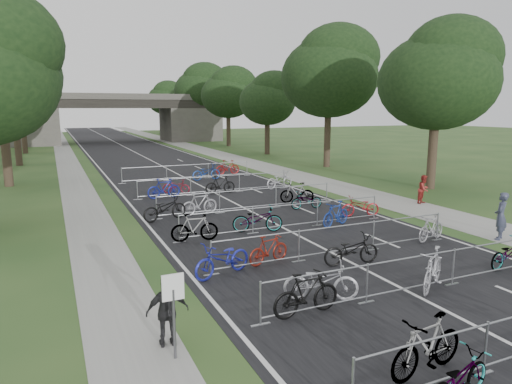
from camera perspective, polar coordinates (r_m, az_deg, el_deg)
road at (r=56.42m, az=-15.18°, el=4.98°), size 11.00×140.00×0.01m
sidewalk_right at (r=58.21m, az=-7.36°, el=5.42°), size 3.00×140.00×0.01m
sidewalk_left at (r=55.74m, az=-22.83°, el=4.46°), size 2.00×140.00×0.01m
lane_markings at (r=56.42m, az=-15.18°, el=4.97°), size 0.12×140.00×0.00m
overpass_bridge at (r=71.06m, az=-17.29°, el=8.79°), size 31.00×8.00×7.05m
park_sign at (r=9.52m, az=-10.29°, el=-13.20°), size 0.45×0.06×1.83m
tree_right_0 at (r=30.70m, az=22.01°, el=13.22°), size 7.17×7.17×10.93m
tree_left_1 at (r=33.60m, az=-29.38°, el=13.00°), size 7.56×7.56×11.53m
tree_right_1 at (r=40.07m, az=9.32°, el=14.41°), size 8.18×8.18×12.47m
tree_left_2 at (r=45.60m, az=-28.19°, el=13.12°), size 8.40×8.40×12.81m
tree_right_2 at (r=50.44m, az=1.58°, el=11.49°), size 6.16×6.16×9.39m
tree_left_3 at (r=57.50m, az=-27.29°, el=10.77°), size 6.72×6.72×10.25m
tree_right_3 at (r=61.49m, az=-3.39°, el=12.20°), size 7.17×7.17×10.93m
tree_left_4 at (r=69.51m, az=-26.88°, el=11.23°), size 7.56×7.56×11.53m
tree_right_4 at (r=72.86m, az=-6.85°, el=12.65°), size 8.18×8.18×12.47m
tree_left_5 at (r=81.52m, az=-26.58°, el=11.55°), size 8.40×8.40×12.81m
tree_right_5 at (r=84.33m, az=-9.31°, el=10.95°), size 6.16×6.16×9.39m
tree_left_6 at (r=93.47m, az=-26.24°, el=10.30°), size 6.72×6.72×10.25m
tree_right_6 at (r=95.98m, az=-11.22°, el=11.40°), size 7.17×7.17×10.93m
barrier_row_1 at (r=13.44m, az=18.94°, el=-9.75°), size 9.70×0.08×1.10m
barrier_row_2 at (r=16.10m, az=10.16°, el=-5.99°), size 9.70×0.08×1.10m
barrier_row_3 at (r=19.24m, az=3.78°, el=-3.12°), size 9.70×0.08×1.10m
barrier_row_4 at (r=22.76m, az=-0.94°, el=-0.97°), size 9.70×0.08×1.10m
barrier_row_5 at (r=27.35m, az=-5.08°, el=0.93°), size 9.70×0.08×1.10m
barrier_row_6 at (r=33.02m, az=-8.51°, el=2.50°), size 9.70×0.08×1.10m
bike_0 at (r=9.23m, az=23.99°, el=-20.57°), size 1.76×0.88×0.88m
bike_1 at (r=9.74m, az=20.61°, el=-17.57°), size 2.02×0.80×1.18m
bike_4 at (r=11.54m, az=6.32°, el=-12.56°), size 1.89×0.61×1.12m
bike_5 at (r=12.45m, az=8.12°, el=-11.03°), size 2.09×1.50×1.05m
bike_6 at (r=13.91m, az=21.25°, el=-9.04°), size 1.95×1.51×1.17m
bike_7 at (r=16.78m, az=29.05°, el=-6.75°), size 1.86×0.81×0.95m
bike_8 at (r=14.02m, az=-4.17°, el=-8.37°), size 2.18×1.35×1.08m
bike_9 at (r=15.06m, az=1.59°, el=-7.22°), size 1.68×0.85×0.97m
bike_10 at (r=15.28m, az=11.81°, el=-7.10°), size 2.01×0.92×1.02m
bike_11 at (r=18.82m, az=21.06°, el=-4.23°), size 1.77×0.93×1.03m
bike_12 at (r=17.64m, az=-7.68°, el=-4.45°), size 1.88×0.82×1.09m
bike_13 at (r=18.80m, az=0.19°, el=-3.43°), size 2.19×1.32×1.09m
bike_14 at (r=19.98m, az=9.95°, el=-2.76°), size 1.86×1.11×1.08m
bike_15 at (r=22.04m, az=12.94°, el=-1.78°), size 1.94×1.08×0.96m
bike_16 at (r=21.12m, az=-11.33°, el=-2.03°), size 2.26×1.30×1.13m
bike_17 at (r=21.93m, az=-7.07°, el=-1.46°), size 1.91×0.79×1.11m
bike_18 at (r=23.21m, az=6.34°, el=-1.06°), size 1.73×0.72×0.89m
bike_19 at (r=24.62m, az=5.15°, el=-0.12°), size 1.91×1.08×1.11m
bike_20 at (r=26.28m, az=-11.45°, el=0.44°), size 1.95×0.71×1.15m
bike_21 at (r=27.67m, az=-9.94°, el=0.70°), size 1.72×1.39×0.88m
bike_22 at (r=27.27m, az=-4.49°, el=0.93°), size 1.86×0.59×1.11m
bike_23 at (r=29.03m, az=2.94°, el=1.52°), size 2.21×1.27×1.10m
bike_26 at (r=32.48m, az=-6.24°, el=2.47°), size 2.25×1.07×1.14m
bike_27 at (r=35.04m, az=-3.57°, el=3.10°), size 1.92×0.59×1.15m
pedestrian_a at (r=20.04m, az=28.27°, el=-2.69°), size 0.81×0.73×1.86m
pedestrian_b at (r=25.94m, az=20.23°, el=0.30°), size 0.90×0.80×1.54m
pedestrian_c at (r=10.24m, az=-11.01°, el=-14.48°), size 0.94×0.46×1.55m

